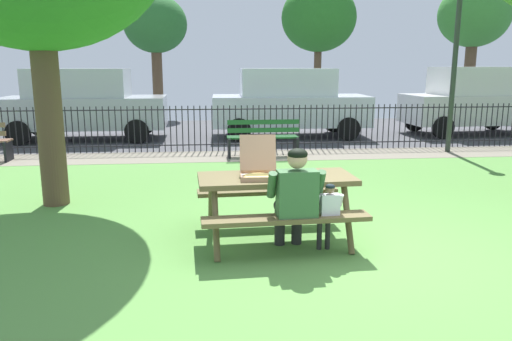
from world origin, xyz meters
The scene contains 17 objects.
ground centered at (0.00, 1.40, -0.01)m, with size 28.00×10.80×0.02m, color #5A9243.
cobblestone_walkway centered at (0.00, 6.10, 0.00)m, with size 28.00×1.40×0.01m, color gray.
street_asphalt centered at (0.00, 10.23, -0.01)m, with size 28.00×6.86×0.01m, color #424247.
picnic_table_foreground centered at (-0.89, 0.55, 0.60)m, with size 1.87×1.56×0.79m.
pizza_box_open centered at (-1.09, 0.54, 0.86)m, with size 0.45×0.53×0.46m.
pizza_slice_on_table centered at (-0.72, 0.50, 0.78)m, with size 0.25×0.19×0.02m.
adult_at_table centered at (-0.75, 0.06, 0.66)m, with size 0.62×0.60×1.19m.
child_at_table centered at (-0.39, 0.04, 0.49)m, with size 0.30×0.29×0.80m.
iron_fence_streetside centered at (0.00, 6.80, 0.56)m, with size 23.17×0.03×1.09m.
park_bench_center centered at (-0.42, 5.97, 0.42)m, with size 1.60×0.47×0.85m.
lamp_post_walkway centered at (4.05, 6.17, 2.33)m, with size 0.28×0.28×3.79m.
parked_car_left centered at (-5.04, 9.08, 1.01)m, with size 4.42×1.95×1.94m.
parked_car_center centered at (0.69, 9.08, 1.01)m, with size 4.45×2.01×1.94m.
parked_car_right centered at (6.18, 9.08, 1.01)m, with size 3.98×1.98×1.98m.
far_tree_midleft centered at (-3.56, 15.12, 3.51)m, with size 2.43×2.43×4.68m.
far_tree_center centered at (2.85, 15.12, 3.85)m, with size 2.96×2.96×5.21m.
far_tree_midright centered at (9.32, 15.12, 3.98)m, with size 2.89×2.89×5.35m.
Camera 1 is at (-1.68, -5.00, 2.03)m, focal length 34.79 mm.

